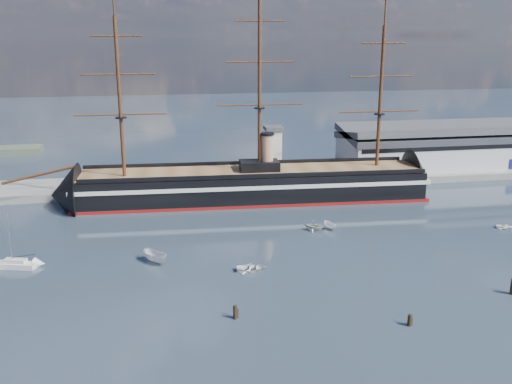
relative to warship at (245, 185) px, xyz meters
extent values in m
plane|color=#28303D|center=(7.25, -20.00, -4.04)|extent=(600.00, 600.00, 0.00)
cube|color=slate|center=(17.25, 16.00, -4.04)|extent=(180.00, 18.00, 2.00)
cube|color=#B7BABC|center=(65.25, 20.00, 2.96)|extent=(62.00, 20.00, 10.00)
cube|color=#3F4247|center=(65.25, 20.00, 8.56)|extent=(63.00, 21.00, 2.00)
cube|color=silver|center=(10.25, 13.00, 4.96)|extent=(4.00, 4.00, 14.00)
cube|color=#3F4247|center=(10.25, 13.00, 12.46)|extent=(5.00, 5.00, 1.00)
cube|color=black|center=(1.73, 0.00, -0.04)|extent=(88.73, 20.67, 7.00)
cube|color=silver|center=(1.73, 0.00, 1.16)|extent=(90.74, 21.02, 1.00)
cube|color=maroon|center=(1.73, 0.00, -3.69)|extent=(90.74, 20.98, 0.90)
cone|color=black|center=(-44.77, 0.00, -0.34)|extent=(14.82, 16.40, 15.68)
cone|color=black|center=(48.23, 0.00, -0.34)|extent=(11.82, 16.24, 15.68)
cube|color=brown|center=(1.73, 0.00, 3.56)|extent=(88.66, 19.39, 0.40)
cube|color=black|center=(3.73, 0.00, 4.96)|extent=(10.31, 6.52, 2.50)
cylinder|color=tan|center=(5.73, 0.00, 8.46)|extent=(3.20, 3.20, 9.00)
cylinder|color=#381E0F|center=(-50.27, 0.00, 4.96)|extent=(17.76, 1.65, 4.43)
cylinder|color=#381E0F|center=(-30.27, 0.00, 22.76)|extent=(0.90, 0.90, 38.00)
cylinder|color=#381E0F|center=(3.73, 0.00, 24.76)|extent=(0.90, 0.90, 42.00)
cylinder|color=#381E0F|center=(35.73, 0.00, 21.76)|extent=(0.90, 0.90, 36.00)
cube|color=silver|center=(-49.06, -36.50, -3.53)|extent=(7.90, 4.34, 1.01)
cube|color=silver|center=(-49.06, -36.50, -2.72)|extent=(4.34, 2.73, 0.81)
cylinder|color=#B2B2B7|center=(-49.56, -36.50, 2.53)|extent=(0.16, 0.16, 11.12)
imported|color=white|center=(-23.66, -38.95, -4.04)|extent=(7.62, 6.45, 2.96)
imported|color=white|center=(-6.55, -45.94, -4.04)|extent=(1.70, 3.61, 1.63)
imported|color=white|center=(14.60, -26.46, -4.04)|extent=(5.39, 2.95, 2.04)
imported|color=beige|center=(10.76, -26.57, -4.04)|extent=(6.40, 7.36, 2.53)
imported|color=white|center=(53.14, -33.51, -4.04)|extent=(2.62, 2.99, 1.34)
cylinder|color=black|center=(-12.22, -63.31, -4.04)|extent=(0.64, 0.64, 2.89)
cylinder|color=black|center=(12.71, -70.21, -4.04)|extent=(0.64, 0.64, 2.51)
cylinder|color=black|center=(34.00, -63.42, -4.04)|extent=(0.64, 0.64, 3.57)
camera|label=1|loc=(-23.47, -140.54, 37.29)|focal=40.00mm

